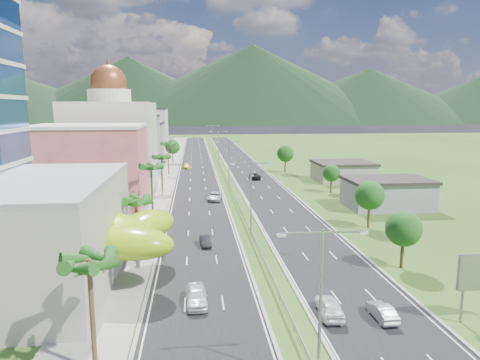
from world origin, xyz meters
name	(u,v)px	position (x,y,z in m)	size (l,w,h in m)	color
ground	(261,258)	(0.00, 0.00, 0.00)	(500.00, 500.00, 0.00)	#2D5119
road_left	(197,165)	(-7.50, 90.00, 0.02)	(11.00, 260.00, 0.04)	black
road_right	(242,164)	(7.50, 90.00, 0.02)	(11.00, 260.00, 0.04)	black
sidewalk_left	(168,165)	(-17.00, 90.00, 0.06)	(7.00, 260.00, 0.12)	gray
median_guardrail	(223,171)	(0.00, 71.99, 0.62)	(0.10, 216.06, 0.76)	gray
streetlight_median_a	(321,291)	(0.00, -25.00, 6.75)	(6.04, 0.25, 11.00)	gray
streetlight_median_b	(251,191)	(0.00, 10.00, 6.75)	(6.04, 0.25, 11.00)	gray
streetlight_median_c	(229,159)	(0.00, 50.00, 6.75)	(6.04, 0.25, 11.00)	gray
streetlight_median_d	(218,143)	(0.00, 95.00, 6.75)	(6.04, 0.25, 11.00)	gray
streetlight_median_e	(213,135)	(0.00, 140.00, 6.75)	(6.04, 0.25, 11.00)	gray
lime_canopy	(88,234)	(-20.00, -4.00, 4.99)	(18.00, 15.00, 7.40)	#8CB812
pink_shophouse	(90,168)	(-28.00, 32.00, 7.50)	(20.00, 15.00, 15.00)	#BA4C51
domed_building	(112,139)	(-28.00, 55.00, 11.35)	(20.00, 20.00, 28.70)	beige
midrise_grey	(131,144)	(-27.00, 80.00, 8.00)	(16.00, 15.00, 16.00)	gray
midrise_beige	(140,143)	(-27.00, 102.00, 6.50)	(16.00, 15.00, 13.00)	#A39D86
midrise_white	(147,132)	(-27.00, 125.00, 9.00)	(16.00, 15.00, 18.00)	silver
shed_near	(387,194)	(28.00, 25.00, 2.50)	(15.00, 10.00, 5.00)	gray
shed_far	(343,172)	(30.00, 55.00, 2.20)	(14.00, 12.00, 4.40)	#A39D86
palm_tree_a	(89,266)	(-15.50, -22.00, 8.02)	(3.60, 3.60, 9.10)	#47301C
palm_tree_b	(136,203)	(-15.50, 2.00, 7.06)	(3.60, 3.60, 8.10)	#47301C
palm_tree_c	(151,169)	(-15.50, 22.00, 8.50)	(3.60, 3.60, 9.60)	#47301C
palm_tree_d	(161,159)	(-15.50, 45.00, 7.54)	(3.60, 3.60, 8.60)	#47301C
palm_tree_e	(168,145)	(-15.50, 70.00, 8.31)	(3.60, 3.60, 9.40)	#47301C
leafy_tree_lfar	(173,147)	(-15.50, 95.00, 5.58)	(4.90, 4.90, 8.05)	#47301C
leafy_tree_ra	(404,229)	(16.00, -5.00, 4.78)	(4.20, 4.20, 6.90)	#47301C
leafy_tree_rb	(370,196)	(19.00, 12.00, 5.18)	(4.55, 4.55, 7.47)	#47301C
leafy_tree_rc	(332,173)	(22.00, 40.00, 4.37)	(3.85, 3.85, 6.33)	#47301C
leafy_tree_rd	(285,154)	(18.00, 70.00, 5.58)	(4.90, 4.90, 8.05)	#47301C
mountain_ridge	(252,124)	(60.00, 450.00, 0.00)	(860.00, 140.00, 90.00)	black
car_white_near_left	(196,296)	(-8.21, -12.05, 0.88)	(1.99, 4.95, 1.69)	white
car_dark_left	(205,241)	(-6.90, 5.71, 0.67)	(1.34, 3.85, 1.27)	black
car_silver_mid_left	(215,196)	(-4.18, 34.66, 0.85)	(2.67, 5.80, 1.61)	#A4A7AC
car_yellow_far_left	(187,166)	(-10.64, 82.05, 0.72)	(1.92, 4.72, 1.37)	yellow
car_white_near_right	(329,306)	(3.83, -15.54, 0.88)	(1.99, 4.93, 1.68)	white
car_silver_right	(382,311)	(8.30, -16.67, 0.73)	(1.46, 4.18, 1.38)	#ACAFB4
car_dark_far_right	(255,176)	(7.71, 60.11, 0.84)	(2.65, 5.75, 1.60)	black
motorcycle	(163,252)	(-12.30, 1.50, 0.72)	(0.64, 2.13, 1.36)	black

